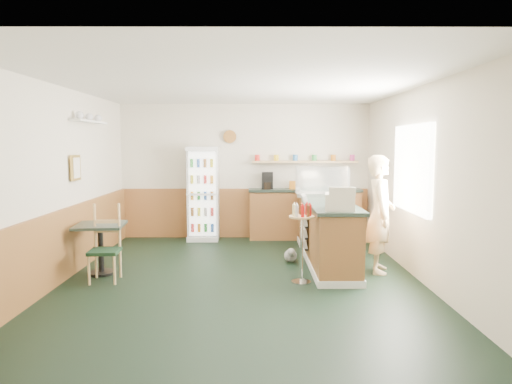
{
  "coord_description": "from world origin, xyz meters",
  "views": [
    {
      "loc": [
        0.2,
        -6.24,
        1.89
      ],
      "look_at": [
        0.22,
        0.6,
        1.18
      ],
      "focal_mm": 32.0,
      "sensor_mm": 36.0,
      "label": 1
    }
  ],
  "objects_px": {
    "shopkeeper": "(380,214)",
    "cafe_chair": "(106,241)",
    "condiment_stand": "(302,231)",
    "display_case": "(322,181)",
    "cash_register": "(340,202)",
    "drinks_fridge": "(203,194)",
    "cafe_table": "(101,239)"
  },
  "relations": [
    {
      "from": "shopkeeper",
      "to": "cafe_chair",
      "type": "distance_m",
      "value": 3.96
    },
    {
      "from": "condiment_stand",
      "to": "shopkeeper",
      "type": "bearing_deg",
      "value": 23.74
    },
    {
      "from": "display_case",
      "to": "condiment_stand",
      "type": "xyz_separation_m",
      "value": [
        -0.51,
        -1.68,
        -0.54
      ]
    },
    {
      "from": "cash_register",
      "to": "cafe_chair",
      "type": "bearing_deg",
      "value": -174.05
    },
    {
      "from": "display_case",
      "to": "cash_register",
      "type": "distance_m",
      "value": 1.68
    },
    {
      "from": "display_case",
      "to": "cash_register",
      "type": "xyz_separation_m",
      "value": [
        -0.0,
        -1.67,
        -0.14
      ]
    },
    {
      "from": "shopkeeper",
      "to": "cafe_chair",
      "type": "bearing_deg",
      "value": 107.04
    },
    {
      "from": "display_case",
      "to": "condiment_stand",
      "type": "bearing_deg",
      "value": -106.87
    },
    {
      "from": "drinks_fridge",
      "to": "display_case",
      "type": "distance_m",
      "value": 2.5
    },
    {
      "from": "condiment_stand",
      "to": "cafe_table",
      "type": "bearing_deg",
      "value": 171.49
    },
    {
      "from": "drinks_fridge",
      "to": "cafe_table",
      "type": "bearing_deg",
      "value": -116.7
    },
    {
      "from": "cafe_table",
      "to": "drinks_fridge",
      "type": "bearing_deg",
      "value": 63.3
    },
    {
      "from": "drinks_fridge",
      "to": "cafe_table",
      "type": "height_order",
      "value": "drinks_fridge"
    },
    {
      "from": "shopkeeper",
      "to": "cafe_table",
      "type": "distance_m",
      "value": 4.12
    },
    {
      "from": "shopkeeper",
      "to": "cafe_chair",
      "type": "relative_size",
      "value": 1.64
    },
    {
      "from": "display_case",
      "to": "cafe_table",
      "type": "relative_size",
      "value": 1.2
    },
    {
      "from": "cash_register",
      "to": "cafe_table",
      "type": "relative_size",
      "value": 0.55
    },
    {
      "from": "display_case",
      "to": "cash_register",
      "type": "height_order",
      "value": "display_case"
    },
    {
      "from": "display_case",
      "to": "cash_register",
      "type": "bearing_deg",
      "value": -90.0
    },
    {
      "from": "drinks_fridge",
      "to": "cafe_chair",
      "type": "relative_size",
      "value": 1.74
    },
    {
      "from": "cash_register",
      "to": "cafe_table",
      "type": "height_order",
      "value": "cash_register"
    },
    {
      "from": "shopkeeper",
      "to": "cafe_chair",
      "type": "xyz_separation_m",
      "value": [
        -3.93,
        -0.38,
        -0.32
      ]
    },
    {
      "from": "shopkeeper",
      "to": "display_case",
      "type": "bearing_deg",
      "value": 42.9
    },
    {
      "from": "drinks_fridge",
      "to": "condiment_stand",
      "type": "distance_m",
      "value": 3.32
    },
    {
      "from": "shopkeeper",
      "to": "condiment_stand",
      "type": "height_order",
      "value": "shopkeeper"
    },
    {
      "from": "condiment_stand",
      "to": "cafe_chair",
      "type": "height_order",
      "value": "condiment_stand"
    },
    {
      "from": "shopkeeper",
      "to": "cafe_table",
      "type": "bearing_deg",
      "value": 102.97
    },
    {
      "from": "drinks_fridge",
      "to": "cafe_chair",
      "type": "bearing_deg",
      "value": -111.23
    },
    {
      "from": "shopkeeper",
      "to": "cafe_table",
      "type": "height_order",
      "value": "shopkeeper"
    },
    {
      "from": "cash_register",
      "to": "shopkeeper",
      "type": "distance_m",
      "value": 0.91
    },
    {
      "from": "cash_register",
      "to": "condiment_stand",
      "type": "bearing_deg",
      "value": -170.28
    },
    {
      "from": "condiment_stand",
      "to": "cafe_table",
      "type": "distance_m",
      "value": 2.93
    }
  ]
}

